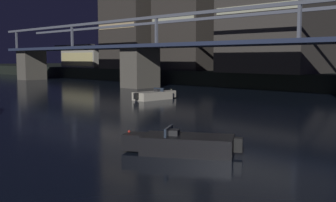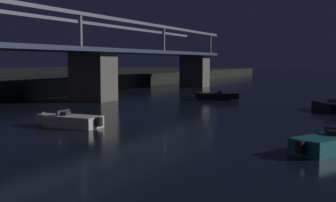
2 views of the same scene
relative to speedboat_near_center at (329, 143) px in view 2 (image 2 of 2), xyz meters
The scene contains 4 objects.
speedboat_near_center is the anchor object (origin of this frame).
speedboat_near_right 19.35m from the speedboat_near_center, ahead, with size 4.83×3.71×1.16m.
speedboat_mid_center 17.07m from the speedboat_near_center, 85.61° to the left, with size 1.86×5.20×1.16m.
speedboat_mid_right 30.29m from the speedboat_near_center, 29.59° to the left, with size 2.82×5.17×1.16m.
Camera 2 is at (-26.86, 3.81, 4.54)m, focal length 47.61 mm.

